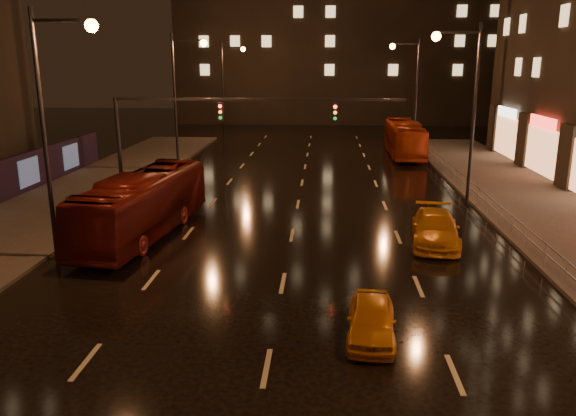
{
  "coord_description": "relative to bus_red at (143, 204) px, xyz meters",
  "views": [
    {
      "loc": [
        1.45,
        -9.48,
        8.0
      ],
      "look_at": [
        0.1,
        11.52,
        2.5
      ],
      "focal_mm": 35.0,
      "sensor_mm": 36.0,
      "label": 1
    }
  ],
  "objects": [
    {
      "name": "ground",
      "position": [
        7.0,
        4.42,
        -1.5
      ],
      "size": [
        140.0,
        140.0,
        0.0
      ],
      "primitive_type": "plane",
      "color": "black",
      "rests_on": "ground"
    },
    {
      "name": "sidewalk_left",
      "position": [
        -6.5,
        -0.58,
        -1.42
      ],
      "size": [
        7.0,
        70.0,
        0.15
      ],
      "primitive_type": "cube",
      "color": "#38332D",
      "rests_on": "ground"
    },
    {
      "name": "traffic_signal",
      "position": [
        1.94,
        4.42,
        3.24
      ],
      "size": [
        15.31,
        0.32,
        6.2
      ],
      "color": "black",
      "rests_on": "ground"
    },
    {
      "name": "railing_right",
      "position": [
        17.2,
        2.42,
        -0.6
      ],
      "size": [
        0.05,
        56.0,
        1.0
      ],
      "color": "#99999E",
      "rests_on": "sidewalk_right"
    },
    {
      "name": "bus_red",
      "position": [
        0.0,
        0.0,
        0.0
      ],
      "size": [
        3.71,
        10.95,
        2.99
      ],
      "primitive_type": "imported",
      "rotation": [
        0.0,
        0.0,
        -0.11
      ],
      "color": "#57110C",
      "rests_on": "ground"
    },
    {
      "name": "bus_curb",
      "position": [
        15.44,
        24.38,
        0.01
      ],
      "size": [
        2.72,
        10.85,
        3.01
      ],
      "primitive_type": "imported",
      "rotation": [
        0.0,
        0.0,
        -0.02
      ],
      "color": "#A63310",
      "rests_on": "ground"
    },
    {
      "name": "taxi_near",
      "position": [
        9.94,
        -9.67,
        -0.9
      ],
      "size": [
        1.68,
        3.59,
        1.19
      ],
      "primitive_type": "imported",
      "rotation": [
        0.0,
        0.0,
        -0.08
      ],
      "color": "orange",
      "rests_on": "ground"
    },
    {
      "name": "taxi_far",
      "position": [
        13.53,
        -0.45,
        -0.78
      ],
      "size": [
        2.62,
        5.14,
        1.43
      ],
      "primitive_type": "imported",
      "rotation": [
        0.0,
        0.0,
        -0.13
      ],
      "color": "orange",
      "rests_on": "ground"
    }
  ]
}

